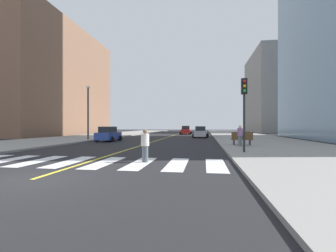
# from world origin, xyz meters

# --- Properties ---
(ground_plane) EXTENTS (220.00, 220.00, 0.00)m
(ground_plane) POSITION_xyz_m (0.00, 0.00, 0.00)
(ground_plane) COLOR black
(sidewalk_kerb_east) EXTENTS (10.00, 120.00, 0.15)m
(sidewalk_kerb_east) POSITION_xyz_m (12.20, 20.00, 0.07)
(sidewalk_kerb_east) COLOR gray
(sidewalk_kerb_east) RESTS_ON ground
(sidewalk_kerb_west) EXTENTS (10.00, 120.00, 0.15)m
(sidewalk_kerb_west) POSITION_xyz_m (-12.20, 20.00, 0.07)
(sidewalk_kerb_west) COLOR gray
(sidewalk_kerb_west) RESTS_ON ground
(crosswalk_paint) EXTENTS (13.50, 4.00, 0.01)m
(crosswalk_paint) POSITION_xyz_m (0.00, 4.00, 0.01)
(crosswalk_paint) COLOR silver
(crosswalk_paint) RESTS_ON ground
(lane_divider_paint) EXTENTS (0.16, 80.00, 0.01)m
(lane_divider_paint) POSITION_xyz_m (0.00, 40.00, 0.01)
(lane_divider_paint) COLOR yellow
(lane_divider_paint) RESTS_ON ground
(parking_garage_concrete) EXTENTS (18.00, 24.00, 22.08)m
(parking_garage_concrete) POSITION_xyz_m (28.18, 64.62, 11.04)
(parking_garage_concrete) COLOR gray
(parking_garage_concrete) RESTS_ON ground
(low_rise_brick_west) EXTENTS (16.00, 32.00, 21.93)m
(low_rise_brick_west) POSITION_xyz_m (-27.18, 38.52, 10.97)
(low_rise_brick_west) COLOR brown
(low_rise_brick_west) RESTS_ON ground
(car_red_nearest) EXTENTS (2.59, 4.12, 1.83)m
(car_red_nearest) POSITION_xyz_m (1.94, 43.82, 0.86)
(car_red_nearest) COLOR red
(car_red_nearest) RESTS_ON ground
(car_silver_second) EXTENTS (2.56, 3.99, 1.75)m
(car_silver_second) POSITION_xyz_m (5.24, 30.23, 0.82)
(car_silver_second) COLOR #B7B7BC
(car_silver_second) RESTS_ON ground
(car_blue_third) EXTENTS (2.49, 3.93, 1.74)m
(car_blue_third) POSITION_xyz_m (-5.35, 19.67, 0.81)
(car_blue_third) COLOR #2D479E
(car_blue_third) RESTS_ON ground
(traffic_light_near_corner) EXTENTS (0.36, 0.41, 4.67)m
(traffic_light_near_corner) POSITION_xyz_m (8.28, 8.48, 3.44)
(traffic_light_near_corner) COLOR black
(traffic_light_near_corner) RESTS_ON sidewalk_kerb_east
(park_bench) EXTENTS (1.80, 0.56, 1.12)m
(park_bench) POSITION_xyz_m (9.02, 14.40, 0.69)
(park_bench) COLOR brown
(park_bench) RESTS_ON sidewalk_kerb_east
(pedestrian_crossing) EXTENTS (0.41, 0.41, 1.65)m
(pedestrian_crossing) POSITION_xyz_m (2.85, 4.39, 0.91)
(pedestrian_crossing) COLOR slate
(pedestrian_crossing) RESTS_ON ground
(pedestrian_waiting_east) EXTENTS (0.43, 0.43, 1.72)m
(pedestrian_waiting_east) POSITION_xyz_m (8.67, 13.03, 1.10)
(pedestrian_waiting_east) COLOR slate
(pedestrian_waiting_east) RESTS_ON sidewalk_kerb_east
(street_lamp) EXTENTS (0.44, 0.44, 6.65)m
(street_lamp) POSITION_xyz_m (-8.42, 20.74, 4.12)
(street_lamp) COLOR #38383D
(street_lamp) RESTS_ON sidewalk_kerb_west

